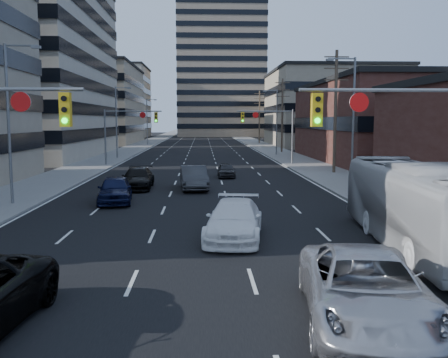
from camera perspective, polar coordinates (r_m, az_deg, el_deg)
name	(u,v)px	position (r m, az deg, el deg)	size (l,w,h in m)	color
road_surface	(201,138)	(138.54, -2.59, 4.69)	(18.00, 300.00, 0.02)	black
sidewalk_left	(160,138)	(139.04, -7.35, 4.68)	(5.00, 300.00, 0.15)	slate
sidewalk_right	(243,138)	(138.99, 2.17, 4.73)	(5.00, 300.00, 0.15)	slate
office_left_far	(88,106)	(111.20, -15.24, 8.10)	(20.00, 30.00, 16.00)	gray
storefront_right_mid	(402,123)	(63.07, 19.71, 6.02)	(20.00, 30.00, 9.00)	#472119
office_right_far	(330,109)	(99.59, 12.01, 7.80)	(22.00, 28.00, 14.00)	gray
apartment_tower	(220,42)	(160.40, -0.41, 15.36)	(26.00, 26.00, 58.00)	gray
bg_block_left	(105,103)	(151.23, -13.39, 8.47)	(24.00, 24.00, 20.00)	#ADA089
bg_block_right	(316,116)	(142.04, 10.51, 7.05)	(22.00, 22.00, 12.00)	gray
signal_near_right	(415,135)	(17.94, 21.03, 4.73)	(6.59, 0.33, 6.00)	slate
signal_far_left	(127,125)	(54.06, -11.03, 6.03)	(6.09, 0.33, 6.00)	slate
signal_far_right	(271,125)	(53.96, 5.41, 6.12)	(6.09, 0.33, 6.00)	slate
utility_pole_block	(335,110)	(46.03, 12.61, 7.74)	(2.20, 0.28, 11.00)	#4C3D2D
utility_pole_midblock	(282,114)	(75.41, 6.66, 7.38)	(2.20, 0.28, 11.00)	#4C3D2D
utility_pole_distant	(259,116)	(105.14, 4.07, 7.19)	(2.20, 0.28, 11.00)	#4C3D2D
streetlight_left_near	(11,116)	(30.39, -23.16, 6.63)	(2.03, 0.22, 9.00)	slate
streetlight_left_mid	(117,119)	(64.35, -12.08, 6.76)	(2.03, 0.22, 9.00)	slate
streetlight_left_far	(148,119)	(99.04, -8.69, 6.75)	(2.03, 0.22, 9.00)	slate
streetlight_right_near	(351,117)	(34.93, 14.31, 6.89)	(2.03, 0.22, 9.00)	slate
streetlight_right_far	(276,119)	(69.19, 5.91, 6.85)	(2.03, 0.22, 9.00)	slate
white_van	(234,220)	(20.34, 1.19, -4.72)	(2.17, 5.35, 1.55)	white
silver_suv	(366,289)	(12.48, 15.91, -12.00)	(2.84, 6.15, 1.71)	#AEAEB2
transit_bus	(418,206)	(20.09, 21.30, -2.85)	(2.74, 11.70, 3.26)	#BDBDBD
sedan_blue	(115,190)	(29.82, -12.35, -1.19)	(1.87, 4.66, 1.59)	black
sedan_grey_center	(194,178)	(34.94, -3.47, 0.14)	(1.75, 5.01, 1.65)	#343537
sedan_black_far	(138,178)	(35.73, -9.85, 0.06)	(2.08, 5.11, 1.48)	black
sedan_grey_right	(226,170)	(42.40, 0.26, 1.02)	(1.45, 3.60, 1.23)	#2D2D2F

